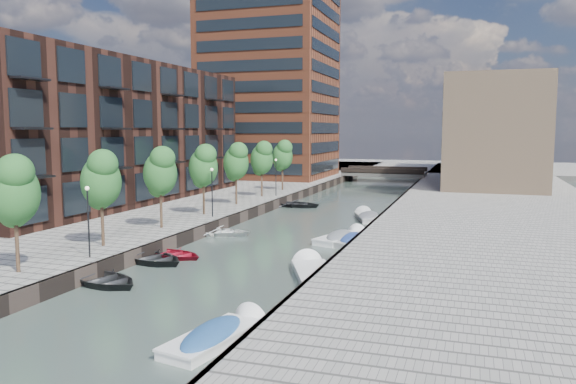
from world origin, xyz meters
The scene contains 32 objects.
water centered at (0.00, 40.00, 0.00)m, with size 300.00×300.00×0.00m, color #38473F.
quay_left centered at (-36.00, 40.00, 0.50)m, with size 60.00×140.00×1.00m, color gray.
quay_right centered at (16.00, 40.00, 0.50)m, with size 20.00×140.00×1.00m, color gray.
quay_wall_left centered at (-6.10, 40.00, 0.50)m, with size 0.25×140.00×1.00m, color #332823.
quay_wall_right centered at (6.10, 40.00, 0.50)m, with size 0.25×140.00×1.00m, color #332823.
far_closure centered at (0.00, 100.00, 0.50)m, with size 80.00×40.00×1.00m, color gray.
apartment_block centered at (-20.00, 30.00, 8.00)m, with size 8.00×38.00×14.00m, color black.
tower centered at (-17.00, 65.00, 16.00)m, with size 18.00×18.00×30.00m, color brown.
tan_block_near centered at (16.00, 62.00, 8.00)m, with size 12.00×25.00×14.00m, color tan.
tan_block_far centered at (16.00, 88.00, 9.00)m, with size 12.00×20.00×16.00m, color tan.
bridge centered at (0.00, 72.00, 1.39)m, with size 13.00×6.00×1.30m.
tree_0 centered at (-8.50, 4.00, 5.31)m, with size 2.50×2.50×5.95m.
tree_1 centered at (-8.50, 11.00, 5.31)m, with size 2.50×2.50×5.95m.
tree_2 centered at (-8.50, 18.00, 5.31)m, with size 2.50×2.50×5.95m.
tree_3 centered at (-8.50, 25.00, 5.31)m, with size 2.50×2.50×5.95m.
tree_4 centered at (-8.50, 32.00, 5.31)m, with size 2.50×2.50×5.95m.
tree_5 centered at (-8.50, 39.00, 5.31)m, with size 2.50×2.50×5.95m.
tree_6 centered at (-8.50, 46.00, 5.31)m, with size 2.50×2.50×5.95m.
lamp_0 centered at (-7.20, 8.00, 3.51)m, with size 0.24×0.24×4.12m.
lamp_1 centered at (-7.20, 24.00, 3.51)m, with size 0.24×0.24×4.12m.
lamp_2 centered at (-7.20, 40.00, 3.51)m, with size 0.24×0.24×4.12m.
sloop_0 centered at (-5.40, 11.62, 0.00)m, with size 3.67×5.13×1.06m, color black.
sloop_1 centered at (-5.07, 6.37, 0.00)m, with size 3.50×4.90×1.01m, color black.
sloop_2 centered at (-4.70, 13.38, 0.00)m, with size 2.93×4.10×0.85m, color maroon.
sloop_3 centered at (-5.19, 21.34, 0.00)m, with size 3.34×4.68×0.97m, color white.
sloop_4 centered at (-4.43, 38.96, 0.00)m, with size 3.68×5.15×1.07m, color black.
motorboat_0 centered at (4.32, 1.00, 0.21)m, with size 2.69×5.32×1.69m.
motorboat_1 centered at (4.43, 22.36, 0.21)m, with size 3.29×5.55×1.75m.
motorboat_2 centered at (5.08, 11.78, 0.11)m, with size 4.14×6.05×1.92m.
motorboat_3 centered at (5.50, 21.88, 0.20)m, with size 3.42×5.15×1.63m.
motorboat_4 centered at (4.36, 32.92, 0.21)m, with size 3.47×5.53×1.75m.
car centered at (11.37, 66.49, 1.68)m, with size 1.59×3.96×1.35m, color #B7B9BC.
Camera 1 is at (13.67, -18.49, 8.30)m, focal length 35.00 mm.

